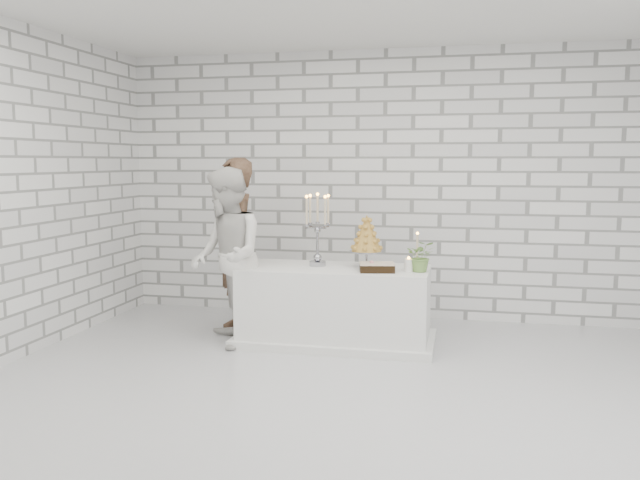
{
  "coord_description": "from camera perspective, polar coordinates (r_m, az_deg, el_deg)",
  "views": [
    {
      "loc": [
        0.86,
        -4.83,
        1.77
      ],
      "look_at": [
        -0.41,
        0.97,
        1.05
      ],
      "focal_mm": 36.57,
      "sensor_mm": 36.0,
      "label": 1
    }
  ],
  "objects": [
    {
      "name": "wall_back",
      "position": [
        7.38,
        5.66,
        4.79
      ],
      "size": [
        6.0,
        0.01,
        3.0
      ],
      "primitive_type": "cube",
      "color": "white",
      "rests_on": "ground"
    },
    {
      "name": "ground",
      "position": [
        5.21,
        2.16,
        -12.94
      ],
      "size": [
        6.0,
        5.0,
        0.01
      ],
      "primitive_type": "cube",
      "color": "silver",
      "rests_on": "ground"
    },
    {
      "name": "pillar_candle",
      "position": [
        6.09,
        7.76,
        -2.21
      ],
      "size": [
        0.1,
        0.1,
        0.12
      ],
      "primitive_type": "cylinder",
      "rotation": [
        0.0,
        0.0,
        -0.23
      ],
      "color": "white",
      "rests_on": "cake_table"
    },
    {
      "name": "wall_front",
      "position": [
        2.49,
        -7.89,
        0.66
      ],
      "size": [
        6.0,
        0.01,
        3.0
      ],
      "primitive_type": "cube",
      "color": "white",
      "rests_on": "ground"
    },
    {
      "name": "bride",
      "position": [
        6.27,
        -8.18,
        -1.51
      ],
      "size": [
        0.97,
        1.05,
        1.72
      ],
      "primitive_type": "imported",
      "rotation": [
        0.0,
        0.0,
        -1.06
      ],
      "color": "white",
      "rests_on": "ground"
    },
    {
      "name": "extra_taper",
      "position": [
        6.35,
        8.5,
        -0.94
      ],
      "size": [
        0.07,
        0.07,
        0.32
      ],
      "primitive_type": "cylinder",
      "rotation": [
        0.0,
        0.0,
        -0.26
      ],
      "color": "beige",
      "rests_on": "cake_table"
    },
    {
      "name": "cake_table",
      "position": [
        6.36,
        1.32,
        -5.74
      ],
      "size": [
        1.8,
        0.8,
        0.75
      ],
      "primitive_type": "cube",
      "color": "white",
      "rests_on": "ground"
    },
    {
      "name": "flowers",
      "position": [
        6.09,
        8.86,
        -1.41
      ],
      "size": [
        0.27,
        0.24,
        0.29
      ],
      "primitive_type": "imported",
      "rotation": [
        0.0,
        0.0,
        0.04
      ],
      "color": "#4F8336",
      "rests_on": "cake_table"
    },
    {
      "name": "groom",
      "position": [
        6.79,
        -7.41,
        -0.47
      ],
      "size": [
        0.72,
        0.79,
        1.81
      ],
      "primitive_type": "imported",
      "rotation": [
        0.0,
        0.0,
        -1.0
      ],
      "color": "#412B1E",
      "rests_on": "ground"
    },
    {
      "name": "candelabra",
      "position": [
        6.34,
        -0.22,
        0.92
      ],
      "size": [
        0.3,
        0.3,
        0.72
      ],
      "primitive_type": null,
      "rotation": [
        0.0,
        0.0,
        0.04
      ],
      "color": "#9B9CA5",
      "rests_on": "cake_table"
    },
    {
      "name": "croquembouche",
      "position": [
        6.29,
        4.1,
        -0.08
      ],
      "size": [
        0.38,
        0.38,
        0.51
      ],
      "primitive_type": null,
      "rotation": [
        0.0,
        0.0,
        0.16
      ],
      "color": "olive",
      "rests_on": "cake_table"
    },
    {
      "name": "chocolate_cake",
      "position": [
        6.07,
        5.01,
        -2.39
      ],
      "size": [
        0.35,
        0.28,
        0.08
      ],
      "primitive_type": "cube",
      "rotation": [
        0.0,
        0.0,
        0.18
      ],
      "color": "black",
      "rests_on": "cake_table"
    }
  ]
}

